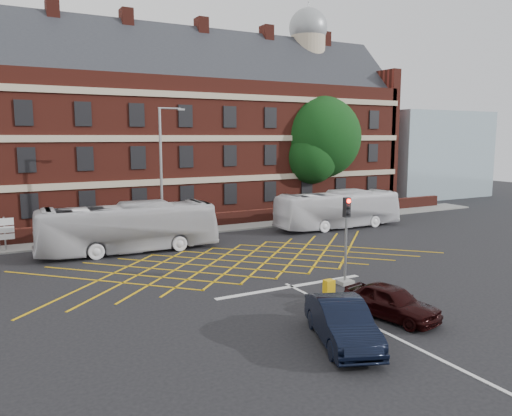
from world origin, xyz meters
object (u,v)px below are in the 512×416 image
bus_left (128,228)px  street_lamp (163,196)px  car_maroon (391,302)px  utility_cabinet (329,289)px  traffic_light_near (346,249)px  bus_right (338,209)px  deciduous_tree (319,143)px  car_navy (342,322)px  direction_signs (5,230)px

bus_left → street_lamp: bearing=-51.4°
car_maroon → utility_cabinet: (-0.69, 3.17, -0.26)m
traffic_light_near → utility_cabinet: (-1.98, -1.36, -1.35)m
bus_right → street_lamp: bearing=84.7°
deciduous_tree → street_lamp: 19.83m
traffic_light_near → car_navy: bearing=-129.3°
street_lamp → utility_cabinet: street_lamp is taller
bus_left → bus_right: (16.60, 0.44, -0.07)m
car_navy → deciduous_tree: 32.79m
car_navy → deciduous_tree: (18.01, 26.79, 5.74)m
deciduous_tree → traffic_light_near: bearing=-122.4°
bus_right → traffic_light_near: traffic_light_near is taller
traffic_light_near → utility_cabinet: size_ratio=5.12×
utility_cabinet → direction_signs: bearing=126.2°
bus_left → street_lamp: 3.93m
car_maroon → utility_cabinet: size_ratio=4.75×
bus_right → car_maroon: size_ratio=2.66×
bus_right → deciduous_tree: bearing=-24.8°
traffic_light_near → direction_signs: (-14.37, 15.58, -0.39)m
deciduous_tree → direction_signs: deciduous_tree is taller
car_navy → deciduous_tree: bearing=76.7°
bus_left → traffic_light_near: size_ratio=2.58×
car_maroon → street_lamp: (-3.36, 18.49, 2.46)m
bus_left → car_navy: bearing=-167.2°
bus_right → deciduous_tree: 11.20m
car_maroon → street_lamp: bearing=87.7°
bus_right → deciduous_tree: deciduous_tree is taller
street_lamp → utility_cabinet: 15.78m
bus_right → deciduous_tree: (4.45, 8.95, 5.04)m
bus_right → direction_signs: 23.62m
bus_right → car_navy: (-13.56, -17.84, -0.70)m
car_maroon → deciduous_tree: deciduous_tree is taller
car_navy → traffic_light_near: (4.53, 5.54, 1.00)m
car_maroon → deciduous_tree: 30.28m
deciduous_tree → bus_right: bearing=-116.4°
traffic_light_near → deciduous_tree: bearing=57.6°
bus_left → utility_cabinet: bearing=-154.2°
car_navy → direction_signs: (-9.84, 21.12, 0.61)m
car_navy → street_lamp: size_ratio=0.51×
car_navy → car_maroon: 3.40m
utility_cabinet → car_maroon: bearing=-77.7°
bus_right → utility_cabinet: bus_right is taller
car_navy → direction_signs: size_ratio=2.11×
bus_right → utility_cabinet: 17.58m
direction_signs → street_lamp: bearing=-9.5°
bus_left → car_maroon: bus_left is taller
car_navy → utility_cabinet: bearing=79.3°
deciduous_tree → utility_cabinet: 28.06m
car_navy → car_maroon: car_navy is taller
deciduous_tree → traffic_light_near: deciduous_tree is taller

